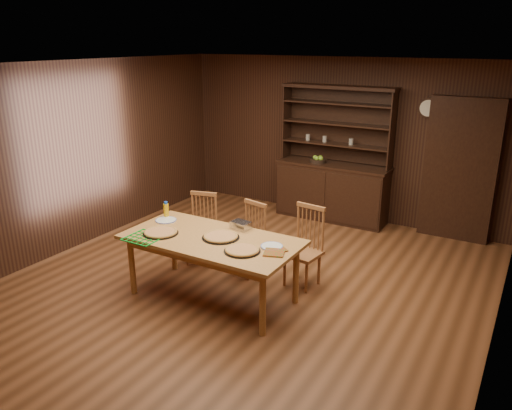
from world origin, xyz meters
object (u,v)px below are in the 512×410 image
Objects in this scene: china_hutch at (332,184)px; chair_center at (251,236)px; juice_bottle at (166,210)px; chair_right at (306,243)px; dining_table at (212,244)px; chair_left at (202,226)px.

china_hutch reaches higher than chair_center.
chair_center is at bearing 30.63° from juice_bottle.
chair_right is 4.87× the size of juice_bottle.
dining_table is at bearing -92.74° from china_hutch.
china_hutch is at bearing 55.12° from chair_left.
chair_left reaches higher than chair_center.
china_hutch is at bearing 99.98° from chair_center.
chair_left is (-0.87, -2.43, -0.10)m from china_hutch.
chair_center reaches higher than dining_table.
chair_left reaches higher than dining_table.
juice_bottle is (-0.90, -0.54, 0.35)m from chair_center.
chair_center is 0.94× the size of chair_right.
chair_right is at bearing 20.29° from juice_bottle.
juice_bottle is at bearing -109.27° from china_hutch.
chair_center is (-0.13, -2.41, -0.10)m from china_hutch.
china_hutch is 3.13m from juice_bottle.
chair_right is at bearing -11.79° from chair_left.
china_hutch reaches higher than dining_table.
dining_table is 9.78× the size of juice_bottle.
chair_left is 0.64m from juice_bottle.
chair_left is at bearing 132.04° from dining_table.
juice_bottle is (-1.03, -2.95, 0.25)m from china_hutch.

